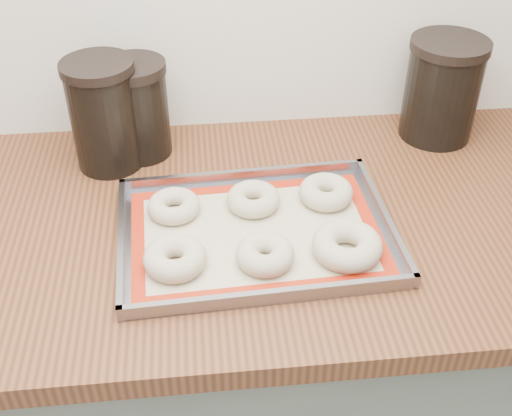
{
  "coord_description": "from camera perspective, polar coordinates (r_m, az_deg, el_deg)",
  "views": [
    {
      "loc": [
        -0.08,
        0.79,
        1.61
      ],
      "look_at": [
        0.01,
        1.62,
        0.96
      ],
      "focal_mm": 45.0,
      "sensor_mm": 36.0,
      "label": 1
    }
  ],
  "objects": [
    {
      "name": "bagel_front_left",
      "position": [
        1.03,
        -7.22,
        -4.44
      ],
      "size": [
        0.12,
        0.12,
        0.04
      ],
      "primitive_type": "torus",
      "rotation": [
        0.0,
        0.0,
        0.15
      ],
      "color": "#BEB293",
      "rests_on": "baking_mat"
    },
    {
      "name": "canister_mid",
      "position": [
        1.28,
        -10.5,
        8.67
      ],
      "size": [
        0.13,
        0.13,
        0.19
      ],
      "color": "black",
      "rests_on": "countertop"
    },
    {
      "name": "canister_left",
      "position": [
        1.25,
        -13.33,
        8.1
      ],
      "size": [
        0.13,
        0.13,
        0.21
      ],
      "color": "black",
      "rests_on": "countertop"
    },
    {
      "name": "bagel_front_mid",
      "position": [
        1.02,
        0.82,
        -4.14
      ],
      "size": [
        0.12,
        0.12,
        0.04
      ],
      "primitive_type": "torus",
      "rotation": [
        0.0,
        0.0,
        0.27
      ],
      "color": "#BEB293",
      "rests_on": "baking_mat"
    },
    {
      "name": "bagel_front_right",
      "position": [
        1.05,
        8.1,
        -3.32
      ],
      "size": [
        0.14,
        0.14,
        0.04
      ],
      "primitive_type": "torus",
      "rotation": [
        0.0,
        0.0,
        0.27
      ],
      "color": "#BEB293",
      "rests_on": "baking_mat"
    },
    {
      "name": "bagel_back_mid",
      "position": [
        1.14,
        -0.24,
        0.8
      ],
      "size": [
        0.11,
        0.11,
        0.03
      ],
      "primitive_type": "torus",
      "rotation": [
        0.0,
        0.0,
        0.23
      ],
      "color": "#BEB293",
      "rests_on": "baking_mat"
    },
    {
      "name": "bagel_back_left",
      "position": [
        1.13,
        -7.31,
        0.18
      ],
      "size": [
        0.1,
        0.1,
        0.03
      ],
      "primitive_type": "torus",
      "rotation": [
        0.0,
        0.0,
        0.14
      ],
      "color": "#BEB293",
      "rests_on": "baking_mat"
    },
    {
      "name": "bagel_back_right",
      "position": [
        1.16,
        6.24,
        1.41
      ],
      "size": [
        0.1,
        0.1,
        0.04
      ],
      "primitive_type": "torus",
      "rotation": [
        0.0,
        0.0,
        0.04
      ],
      "color": "#BEB293",
      "rests_on": "baking_mat"
    },
    {
      "name": "cabinet",
      "position": [
        1.48,
        -0.66,
        -15.02
      ],
      "size": [
        3.0,
        0.65,
        0.86
      ],
      "primitive_type": "cube",
      "color": "slate",
      "rests_on": "floor"
    },
    {
      "name": "canister_right",
      "position": [
        1.37,
        16.21,
        10.11
      ],
      "size": [
        0.15,
        0.15,
        0.21
      ],
      "color": "black",
      "rests_on": "countertop"
    },
    {
      "name": "countertop",
      "position": [
        1.15,
        -0.82,
        -1.38
      ],
      "size": [
        3.06,
        0.68,
        0.04
      ],
      "primitive_type": "cube",
      "color": "brown",
      "rests_on": "cabinet"
    },
    {
      "name": "baking_tray",
      "position": [
        1.09,
        0.0,
        -2.2
      ],
      "size": [
        0.47,
        0.35,
        0.03
      ],
      "rotation": [
        0.0,
        0.0,
        0.05
      ],
      "color": "gray",
      "rests_on": "countertop"
    },
    {
      "name": "baking_mat",
      "position": [
        1.09,
        -0.0,
        -2.28
      ],
      "size": [
        0.43,
        0.31,
        0.0
      ],
      "rotation": [
        0.0,
        0.0,
        0.05
      ],
      "color": "#C6B793",
      "rests_on": "baking_tray"
    }
  ]
}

